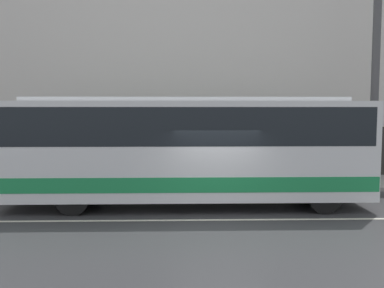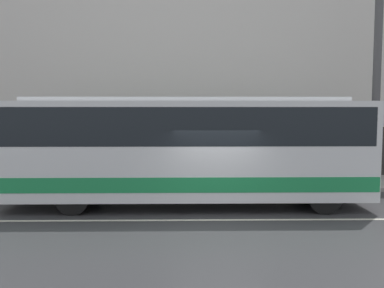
# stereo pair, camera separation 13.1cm
# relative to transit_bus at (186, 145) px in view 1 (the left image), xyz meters

# --- Properties ---
(ground_plane) EXTENTS (60.00, 60.00, 0.00)m
(ground_plane) POSITION_rel_transit_bus_xyz_m (0.90, -1.78, -1.95)
(ground_plane) COLOR #38383A
(sidewalk) EXTENTS (60.00, 3.18, 0.14)m
(sidewalk) POSITION_rel_transit_bus_xyz_m (0.90, 3.81, -1.89)
(sidewalk) COLOR #A09E99
(sidewalk) RESTS_ON ground_plane
(building_facade) EXTENTS (60.00, 0.35, 9.24)m
(building_facade) POSITION_rel_transit_bus_xyz_m (0.90, 5.54, 2.50)
(building_facade) COLOR silver
(building_facade) RESTS_ON ground_plane
(lane_stripe) EXTENTS (54.00, 0.14, 0.01)m
(lane_stripe) POSITION_rel_transit_bus_xyz_m (0.90, -1.78, -1.95)
(lane_stripe) COLOR beige
(lane_stripe) RESTS_ON ground_plane
(transit_bus) EXTENTS (11.47, 2.53, 3.47)m
(transit_bus) POSITION_rel_transit_bus_xyz_m (0.00, 0.00, 0.00)
(transit_bus) COLOR white
(transit_bus) RESTS_ON ground_plane
(utility_pole_near) EXTENTS (0.30, 0.30, 8.63)m
(utility_pole_near) POSITION_rel_transit_bus_xyz_m (7.37, 2.93, 2.50)
(utility_pole_near) COLOR #4C4C4F
(utility_pole_near) RESTS_ON sidewalk
(pedestrian_waiting) EXTENTS (0.36, 0.36, 1.67)m
(pedestrian_waiting) POSITION_rel_transit_bus_xyz_m (-3.46, 3.58, -1.04)
(pedestrian_waiting) COLOR #333338
(pedestrian_waiting) RESTS_ON sidewalk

